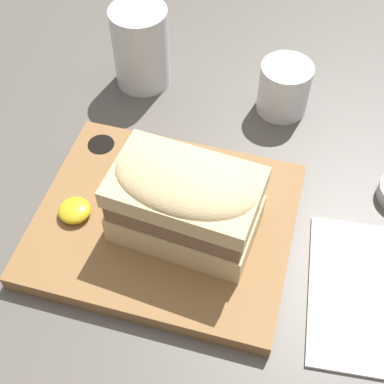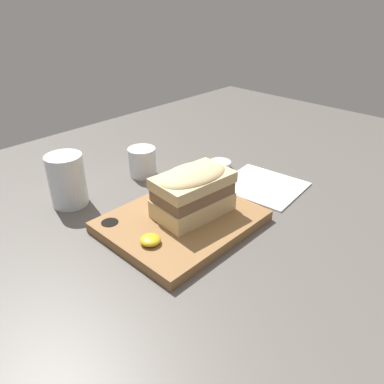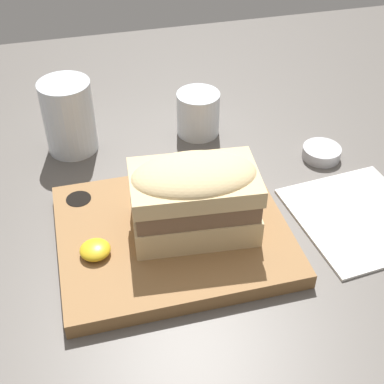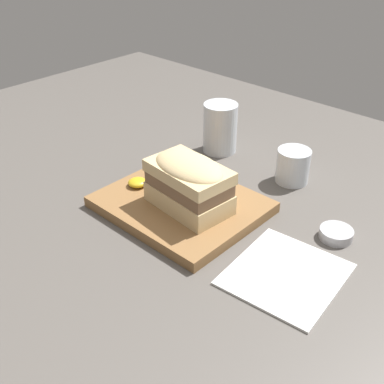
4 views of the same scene
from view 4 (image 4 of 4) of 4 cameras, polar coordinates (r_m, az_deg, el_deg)
name	(u,v)px [view 4 (image 4 of 4)]	position (r cm, az deg, el deg)	size (l,w,h in cm)	color
dining_table	(221,216)	(92.07, 3.50, -2.87)	(185.91, 123.77, 2.00)	#56514C
serving_board	(181,204)	(91.65, -1.31, -1.44)	(28.72, 23.93, 2.16)	olive
sandwich	(189,181)	(86.21, -0.36, 1.26)	(15.99, 10.63, 10.01)	#DBBC84
mustard_dollop	(137,182)	(95.58, -6.49, 1.14)	(3.71, 3.71, 1.49)	gold
water_glass	(220,131)	(111.58, 3.34, 7.24)	(7.78, 7.78, 11.46)	silver
wine_glass	(293,167)	(101.65, 11.86, 2.93)	(6.90, 6.90, 7.14)	silver
napkin	(286,274)	(78.51, 11.05, -9.55)	(18.00, 19.27, 0.40)	white
condiment_dish	(336,234)	(87.87, 16.71, -4.77)	(5.84, 5.84, 1.80)	#B2B2B7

